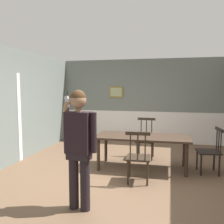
# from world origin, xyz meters

# --- Properties ---
(ground_plane) EXTENTS (7.00, 7.00, 0.00)m
(ground_plane) POSITION_xyz_m (0.00, 0.00, 0.00)
(ground_plane) COLOR brown
(room_back_partition) EXTENTS (5.37, 0.17, 2.66)m
(room_back_partition) POSITION_xyz_m (-0.00, 3.18, 1.28)
(room_back_partition) COLOR slate
(room_back_partition) RESTS_ON ground_plane
(room_left_partition) EXTENTS (0.13, 6.36, 2.66)m
(room_left_partition) POSITION_xyz_m (-2.69, 0.00, 1.33)
(room_left_partition) COLOR slate
(room_left_partition) RESTS_ON ground_plane
(dining_table) EXTENTS (2.02, 0.90, 0.72)m
(dining_table) POSITION_xyz_m (0.31, 0.49, 0.64)
(dining_table) COLOR #38281E
(dining_table) RESTS_ON ground_plane
(chair_near_window) EXTENTS (0.45, 0.45, 1.00)m
(chair_near_window) POSITION_xyz_m (0.30, 1.31, 0.48)
(chair_near_window) COLOR #2D2319
(chair_near_window) RESTS_ON ground_plane
(chair_by_doorway) EXTENTS (0.49, 0.49, 0.94)m
(chair_by_doorway) POSITION_xyz_m (1.70, 0.52, 0.47)
(chair_by_doorway) COLOR black
(chair_by_doorway) RESTS_ON ground_plane
(chair_at_table_head) EXTENTS (0.47, 0.47, 0.99)m
(chair_at_table_head) POSITION_xyz_m (0.33, -0.33, 0.48)
(chair_at_table_head) COLOR #2D2319
(chair_at_table_head) RESTS_ON ground_plane
(person_figure) EXTENTS (0.53, 0.25, 1.73)m
(person_figure) POSITION_xyz_m (-0.36, -1.52, 1.00)
(person_figure) COLOR black
(person_figure) RESTS_ON ground_plane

